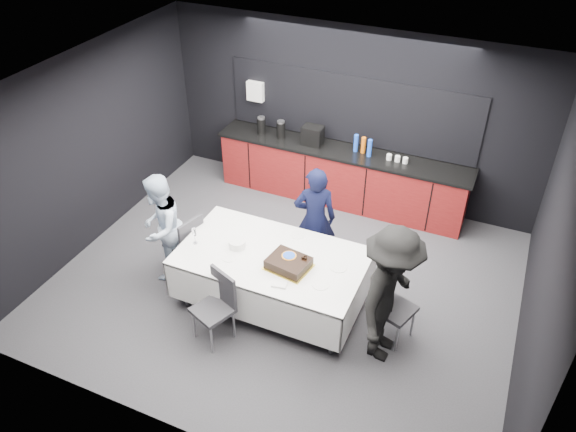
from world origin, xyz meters
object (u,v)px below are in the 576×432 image
object	(u,v)px
champagne_flute	(194,233)
party_table	(272,264)
chair_near	(217,302)
chair_left	(187,241)
person_left	(161,227)
cake_assembly	(289,263)
chair_right	(390,301)
person_right	(390,296)
person_center	(315,219)
plate_stack	(237,244)

from	to	relation	value
champagne_flute	party_table	bearing A→B (deg)	9.61
party_table	chair_near	distance (m)	0.85
chair_left	person_left	bearing A→B (deg)	-157.10
party_table	cake_assembly	world-z (taller)	cake_assembly
chair_right	person_left	xyz separation A→B (m)	(-3.11, -0.12, 0.23)
person_right	person_center	bearing A→B (deg)	53.91
person_center	person_right	size ratio (longest dim) A/B	0.88
cake_assembly	chair_near	bearing A→B (deg)	-134.26
chair_near	person_left	world-z (taller)	person_left
party_table	champagne_flute	size ratio (longest dim) A/B	10.36
chair_left	person_center	size ratio (longest dim) A/B	0.59
chair_right	chair_near	distance (m)	2.04
party_table	person_left	world-z (taller)	person_left
person_center	person_right	world-z (taller)	person_right
plate_stack	person_center	xyz separation A→B (m)	(0.68, 0.94, -0.05)
champagne_flute	person_center	bearing A→B (deg)	42.07
chair_left	person_right	xyz separation A→B (m)	(2.84, -0.30, 0.36)
cake_assembly	person_center	bearing A→B (deg)	93.91
plate_stack	person_right	world-z (taller)	person_right
chair_near	person_right	size ratio (longest dim) A/B	0.52
champagne_flute	chair_near	distance (m)	0.97
plate_stack	chair_near	world-z (taller)	chair_near
chair_right	party_table	bearing A→B (deg)	-177.30
chair_left	chair_right	size ratio (longest dim) A/B	1.00
chair_near	person_center	size ratio (longest dim) A/B	0.59
party_table	plate_stack	xyz separation A→B (m)	(-0.47, -0.02, 0.19)
chair_right	chair_near	bearing A→B (deg)	-155.74
cake_assembly	person_right	world-z (taller)	person_right
chair_left	person_left	size ratio (longest dim) A/B	0.60
champagne_flute	chair_near	xyz separation A→B (m)	(0.64, -0.60, -0.40)
cake_assembly	chair_left	size ratio (longest dim) A/B	0.61
chair_right	chair_near	size ratio (longest dim) A/B	1.00
chair_near	person_right	xyz separation A→B (m)	(1.90, 0.54, 0.36)
champagne_flute	cake_assembly	bearing A→B (deg)	2.24
party_table	chair_right	bearing A→B (deg)	2.70
person_right	person_left	bearing A→B (deg)	91.33
plate_stack	champagne_flute	world-z (taller)	champagne_flute
champagne_flute	person_right	world-z (taller)	person_right
party_table	plate_stack	bearing A→B (deg)	-177.43
chair_left	person_center	bearing A→B (deg)	29.21
champagne_flute	chair_left	distance (m)	0.56
chair_left	chair_right	xyz separation A→B (m)	(2.81, -0.00, 0.00)
champagne_flute	chair_left	xyz separation A→B (m)	(-0.30, 0.24, -0.40)
plate_stack	person_right	distance (m)	2.02
plate_stack	person_center	bearing A→B (deg)	54.26
person_right	cake_assembly	bearing A→B (deg)	89.65
chair_left	chair_right	bearing A→B (deg)	-0.10
chair_left	person_center	xyz separation A→B (m)	(1.51, 0.84, 0.25)
cake_assembly	person_center	xyz separation A→B (m)	(-0.07, 1.04, -0.06)
person_center	person_left	xyz separation A→B (m)	(-1.81, -0.97, -0.02)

